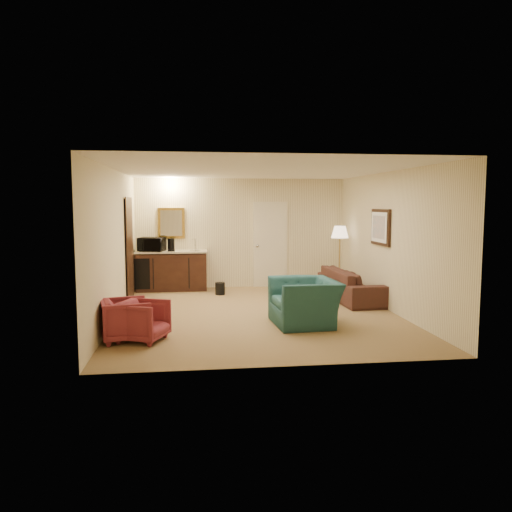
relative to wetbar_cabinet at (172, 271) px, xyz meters
The scene contains 12 objects.
ground 3.21m from the wetbar_cabinet, 58.76° to the right, with size 6.00×6.00×0.00m, color olive.
room_walls 2.79m from the wetbar_cabinet, 51.47° to the right, with size 5.02×6.01×2.61m.
wetbar_cabinet is the anchor object (origin of this frame).
sofa 4.15m from the wetbar_cabinet, 23.55° to the right, with size 2.20×0.64×0.86m, color black.
teal_armchair 4.31m from the wetbar_cabinet, 57.24° to the right, with size 1.16×0.75×1.01m, color #205251.
rose_chair_near 4.29m from the wetbar_cabinet, 96.70° to the right, with size 0.66×0.62×0.68m, color maroon.
rose_chair_far 4.33m from the wetbar_cabinet, 93.31° to the right, with size 0.64×0.60×0.66m, color maroon.
coffee_table 3.85m from the wetbar_cabinet, 29.45° to the right, with size 0.81×0.54×0.46m, color black.
floor_lamp 3.90m from the wetbar_cabinet, ahead, with size 0.40×0.40×1.50m, color gold.
waste_bin 1.34m from the wetbar_cabinet, 33.68° to the right, with size 0.22×0.22×0.27m, color black.
microwave 0.79m from the wetbar_cabinet, behind, with size 0.57×0.32×0.39m, color black.
coffee_maker 0.62m from the wetbar_cabinet, 87.87° to the right, with size 0.16×0.16×0.30m, color black.
Camera 1 is at (-1.16, -8.89, 2.00)m, focal length 35.00 mm.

